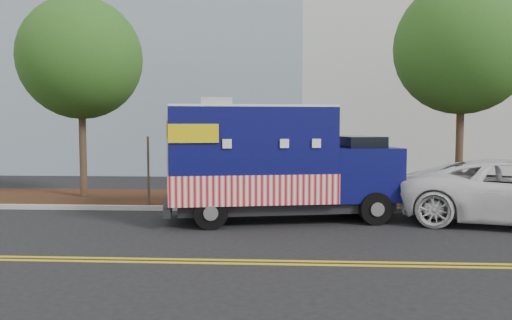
{
  "coord_description": "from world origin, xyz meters",
  "views": [
    {
      "loc": [
        1.07,
        -14.43,
        2.76
      ],
      "look_at": [
        0.22,
        0.6,
        1.71
      ],
      "focal_mm": 35.0,
      "sensor_mm": 36.0,
      "label": 1
    }
  ],
  "objects": [
    {
      "name": "tree_a",
      "position": [
        -6.31,
        3.43,
        5.17
      ],
      "size": [
        4.4,
        4.4,
        7.39
      ],
      "color": "#38281C",
      "rests_on": "ground"
    },
    {
      "name": "curb",
      "position": [
        0.0,
        1.4,
        0.07
      ],
      "size": [
        120.0,
        0.18,
        0.15
      ],
      "primitive_type": "cube",
      "color": "#9E9E99",
      "rests_on": "ground"
    },
    {
      "name": "sign_post",
      "position": [
        -3.37,
        1.56,
        1.2
      ],
      "size": [
        0.06,
        0.06,
        2.4
      ],
      "primitive_type": "cube",
      "color": "#473828",
      "rests_on": "ground"
    },
    {
      "name": "centerline_near",
      "position": [
        0.0,
        -4.45,
        0.01
      ],
      "size": [
        120.0,
        0.1,
        0.01
      ],
      "primitive_type": "cube",
      "color": "gold",
      "rests_on": "ground"
    },
    {
      "name": "food_truck",
      "position": [
        0.66,
        -0.0,
        1.6
      ],
      "size": [
        7.05,
        3.68,
        3.54
      ],
      "rotation": [
        0.0,
        0.0,
        0.19
      ],
      "color": "black",
      "rests_on": "ground"
    },
    {
      "name": "mulch_strip",
      "position": [
        0.0,
        3.5,
        0.07
      ],
      "size": [
        120.0,
        4.0,
        0.15
      ],
      "primitive_type": "cube",
      "color": "black",
      "rests_on": "ground"
    },
    {
      "name": "tree_c",
      "position": [
        7.23,
        3.47,
        5.47
      ],
      "size": [
        4.68,
        4.68,
        7.82
      ],
      "color": "#38281C",
      "rests_on": "ground"
    },
    {
      "name": "ground",
      "position": [
        0.0,
        0.0,
        0.0
      ],
      "size": [
        120.0,
        120.0,
        0.0
      ],
      "primitive_type": "plane",
      "color": "black",
      "rests_on": "ground"
    },
    {
      "name": "centerline_far",
      "position": [
        0.0,
        -4.7,
        0.01
      ],
      "size": [
        120.0,
        0.1,
        0.01
      ],
      "primitive_type": "cube",
      "color": "gold",
      "rests_on": "ground"
    }
  ]
}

